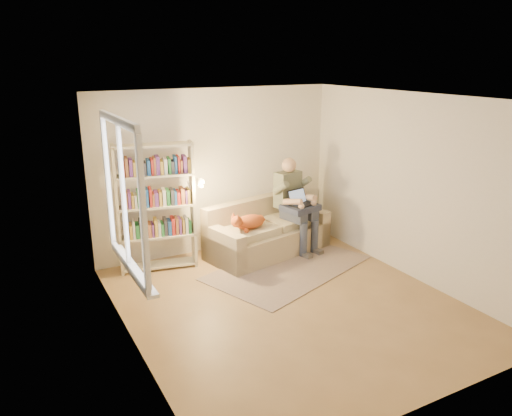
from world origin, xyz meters
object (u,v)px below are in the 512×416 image
bookshelf (156,201)px  person (294,200)px  laptop (301,201)px  sofa (266,234)px  cat (248,222)px

bookshelf → person: bearing=4.1°
laptop → bookshelf: size_ratio=0.22×
sofa → bookshelf: size_ratio=1.13×
person → bookshelf: (-2.20, 0.26, 0.21)m
laptop → bookshelf: bearing=158.0°
person → cat: (-0.92, -0.17, -0.18)m
sofa → cat: sofa is taller
laptop → bookshelf: bookshelf is taller
person → laptop: size_ratio=3.63×
sofa → cat: 0.61m
cat → bookshelf: 1.40m
sofa → bookshelf: (-1.73, 0.21, 0.74)m
sofa → laptop: laptop is taller
cat → bookshelf: (-1.28, 0.43, 0.39)m
laptop → cat: bearing=170.1°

